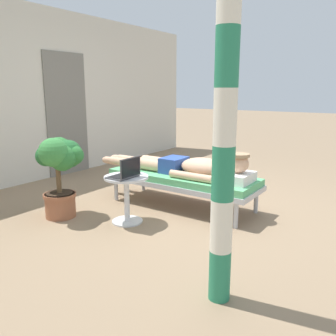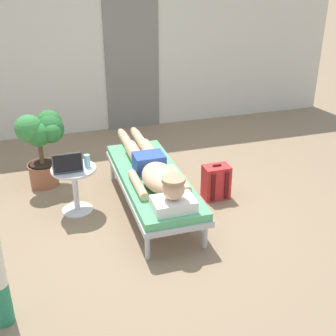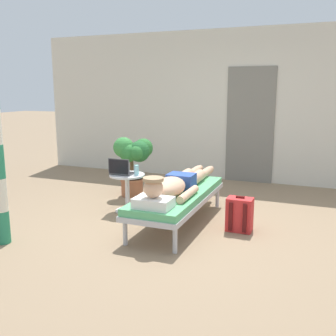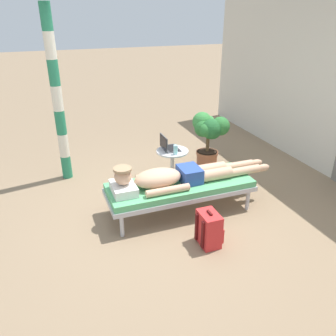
{
  "view_description": "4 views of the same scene",
  "coord_description": "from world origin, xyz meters",
  "px_view_note": "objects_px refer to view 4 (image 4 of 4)",
  "views": [
    {
      "loc": [
        -3.63,
        -2.1,
        1.44
      ],
      "look_at": [
        -0.04,
        0.39,
        0.46
      ],
      "focal_mm": 37.8,
      "sensor_mm": 36.0,
      "label": 1
    },
    {
      "loc": [
        -1.15,
        -3.99,
        2.6
      ],
      "look_at": [
        0.15,
        0.2,
        0.46
      ],
      "focal_mm": 47.83,
      "sensor_mm": 36.0,
      "label": 2
    },
    {
      "loc": [
        1.57,
        -4.18,
        1.65
      ],
      "look_at": [
        -0.19,
        0.24,
        0.68
      ],
      "focal_mm": 41.46,
      "sensor_mm": 36.0,
      "label": 3
    },
    {
      "loc": [
        3.58,
        -1.36,
        2.46
      ],
      "look_at": [
        -0.19,
        0.06,
        0.57
      ],
      "focal_mm": 36.84,
      "sensor_mm": 36.0,
      "label": 4
    }
  ],
  "objects_px": {
    "lounge_chair": "(180,187)",
    "porch_post": "(57,98)",
    "drink_glass": "(176,150)",
    "person_reclining": "(175,176)",
    "potted_plant": "(209,133)",
    "backpack": "(209,229)",
    "side_table": "(172,161)",
    "laptop": "(168,146)"
  },
  "relations": [
    {
      "from": "laptop",
      "to": "potted_plant",
      "type": "xyz_separation_m",
      "value": [
        -0.21,
        0.8,
        0.03
      ]
    },
    {
      "from": "lounge_chair",
      "to": "side_table",
      "type": "relative_size",
      "value": 3.65
    },
    {
      "from": "potted_plant",
      "to": "porch_post",
      "type": "height_order",
      "value": "porch_post"
    },
    {
      "from": "person_reclining",
      "to": "drink_glass",
      "type": "bearing_deg",
      "value": 157.82
    },
    {
      "from": "laptop",
      "to": "person_reclining",
      "type": "bearing_deg",
      "value": -14.65
    },
    {
      "from": "person_reclining",
      "to": "side_table",
      "type": "height_order",
      "value": "person_reclining"
    },
    {
      "from": "laptop",
      "to": "potted_plant",
      "type": "relative_size",
      "value": 0.33
    },
    {
      "from": "lounge_chair",
      "to": "potted_plant",
      "type": "bearing_deg",
      "value": 138.78
    },
    {
      "from": "side_table",
      "to": "backpack",
      "type": "bearing_deg",
      "value": -6.16
    },
    {
      "from": "backpack",
      "to": "person_reclining",
      "type": "bearing_deg",
      "value": -172.0
    },
    {
      "from": "drink_glass",
      "to": "potted_plant",
      "type": "height_order",
      "value": "potted_plant"
    },
    {
      "from": "lounge_chair",
      "to": "person_reclining",
      "type": "relative_size",
      "value": 0.88
    },
    {
      "from": "side_table",
      "to": "laptop",
      "type": "distance_m",
      "value": 0.24
    },
    {
      "from": "laptop",
      "to": "porch_post",
      "type": "bearing_deg",
      "value": -115.22
    },
    {
      "from": "lounge_chair",
      "to": "side_table",
      "type": "height_order",
      "value": "side_table"
    },
    {
      "from": "backpack",
      "to": "porch_post",
      "type": "relative_size",
      "value": 0.17
    },
    {
      "from": "person_reclining",
      "to": "side_table",
      "type": "xyz_separation_m",
      "value": [
        -0.81,
        0.28,
        -0.16
      ]
    },
    {
      "from": "potted_plant",
      "to": "drink_glass",
      "type": "bearing_deg",
      "value": -60.64
    },
    {
      "from": "person_reclining",
      "to": "potted_plant",
      "type": "bearing_deg",
      "value": 136.65
    },
    {
      "from": "lounge_chair",
      "to": "backpack",
      "type": "bearing_deg",
      "value": 2.56
    },
    {
      "from": "lounge_chair",
      "to": "potted_plant",
      "type": "height_order",
      "value": "potted_plant"
    },
    {
      "from": "person_reclining",
      "to": "porch_post",
      "type": "height_order",
      "value": "porch_post"
    },
    {
      "from": "side_table",
      "to": "backpack",
      "type": "relative_size",
      "value": 1.23
    },
    {
      "from": "lounge_chair",
      "to": "porch_post",
      "type": "distance_m",
      "value": 2.22
    },
    {
      "from": "lounge_chair",
      "to": "person_reclining",
      "type": "height_order",
      "value": "person_reclining"
    },
    {
      "from": "backpack",
      "to": "lounge_chair",
      "type": "bearing_deg",
      "value": -177.44
    },
    {
      "from": "side_table",
      "to": "lounge_chair",
      "type": "bearing_deg",
      "value": -14.2
    },
    {
      "from": "lounge_chair",
      "to": "backpack",
      "type": "height_order",
      "value": "backpack"
    },
    {
      "from": "person_reclining",
      "to": "backpack",
      "type": "relative_size",
      "value": 5.12
    },
    {
      "from": "lounge_chair",
      "to": "porch_post",
      "type": "bearing_deg",
      "value": -140.16
    },
    {
      "from": "laptop",
      "to": "backpack",
      "type": "xyz_separation_m",
      "value": [
        1.64,
        -0.12,
        -0.39
      ]
    },
    {
      "from": "potted_plant",
      "to": "backpack",
      "type": "bearing_deg",
      "value": -26.29
    },
    {
      "from": "person_reclining",
      "to": "laptop",
      "type": "distance_m",
      "value": 0.9
    },
    {
      "from": "laptop",
      "to": "potted_plant",
      "type": "distance_m",
      "value": 0.83
    },
    {
      "from": "side_table",
      "to": "porch_post",
      "type": "bearing_deg",
      "value": -116.33
    },
    {
      "from": "backpack",
      "to": "porch_post",
      "type": "distance_m",
      "value": 2.88
    },
    {
      "from": "lounge_chair",
      "to": "laptop",
      "type": "height_order",
      "value": "laptop"
    },
    {
      "from": "laptop",
      "to": "backpack",
      "type": "distance_m",
      "value": 1.69
    },
    {
      "from": "person_reclining",
      "to": "backpack",
      "type": "bearing_deg",
      "value": 8.0
    },
    {
      "from": "lounge_chair",
      "to": "drink_glass",
      "type": "distance_m",
      "value": 0.73
    },
    {
      "from": "side_table",
      "to": "laptop",
      "type": "height_order",
      "value": "laptop"
    },
    {
      "from": "drink_glass",
      "to": "backpack",
      "type": "xyz_separation_m",
      "value": [
        1.43,
        -0.16,
        -0.4
      ]
    }
  ]
}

